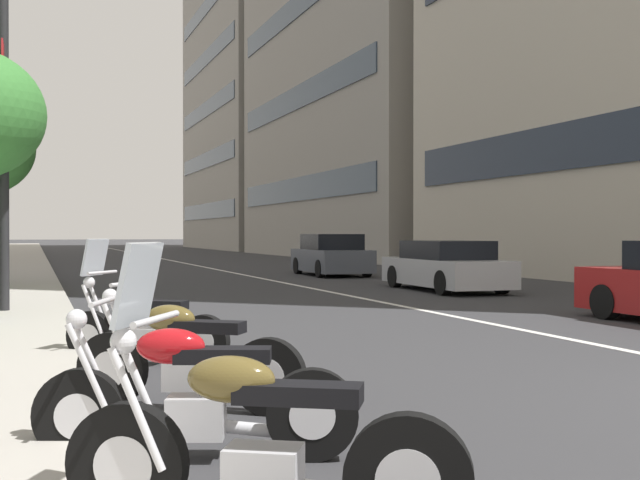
{
  "coord_description": "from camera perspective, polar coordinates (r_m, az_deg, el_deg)",
  "views": [
    {
      "loc": [
        -4.29,
        7.24,
        1.53
      ],
      "look_at": [
        10.05,
        2.07,
        1.4
      ],
      "focal_mm": 44.7,
      "sensor_mm": 36.0,
      "label": 1
    }
  ],
  "objects": [
    {
      "name": "street_lamp_with_banners",
      "position": [
        15.66,
        -20.42,
        13.77
      ],
      "size": [
        1.26,
        2.5,
        8.42
      ],
      "color": "#232326",
      "rests_on": "sidewalk_right_plaza"
    },
    {
      "name": "motorcycle_second_in_row",
      "position": [
        5.5,
        -9.11,
        -11.21
      ],
      "size": [
        0.91,
        2.09,
        1.09
      ],
      "rotation": [
        0.0,
        0.0,
        1.23
      ],
      "color": "black",
      "rests_on": "ground"
    },
    {
      "name": "motorcycle_nearest_camera",
      "position": [
        7.04,
        -9.58,
        -8.56
      ],
      "size": [
        1.31,
        1.79,
        1.1
      ],
      "rotation": [
        0.0,
        0.0,
        0.96
      ],
      "color": "black",
      "rests_on": "ground"
    },
    {
      "name": "motorcycle_mid_row",
      "position": [
        9.52,
        -12.58,
        -6.13
      ],
      "size": [
        1.34,
        1.73,
        1.46
      ],
      "rotation": [
        0.0,
        0.0,
        0.93
      ],
      "color": "black",
      "rests_on": "ground"
    },
    {
      "name": "motorcycle_by_sign_pole",
      "position": [
        4.19,
        -4.6,
        -14.54
      ],
      "size": [
        1.14,
        1.89,
        1.48
      ],
      "rotation": [
        0.0,
        0.0,
        1.06
      ],
      "color": "black",
      "rests_on": "ground"
    },
    {
      "name": "office_tower_near_left",
      "position": [
        83.46,
        -1.01,
        15.39
      ],
      "size": [
        25.7,
        20.5,
        45.97
      ],
      "color": "gray",
      "rests_on": "ground"
    },
    {
      "name": "car_lead_in_lane",
      "position": [
        21.46,
        8.98,
        -1.9
      ],
      "size": [
        4.66,
        1.99,
        1.33
      ],
      "rotation": [
        0.0,
        0.0,
        -0.04
      ],
      "color": "#B7B7BC",
      "rests_on": "ground"
    },
    {
      "name": "lane_centre_stripe",
      "position": [
        39.98,
        -9.37,
        -1.7
      ],
      "size": [
        110.0,
        0.16,
        0.01
      ],
      "primitive_type": "cube",
      "color": "silver",
      "rests_on": "ground"
    },
    {
      "name": "car_following_behind",
      "position": [
        28.82,
        0.81,
        -1.15
      ],
      "size": [
        4.3,
        2.05,
        1.5
      ],
      "rotation": [
        0.0,
        0.0,
        -0.04
      ],
      "color": "#4C515B",
      "rests_on": "ground"
    }
  ]
}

